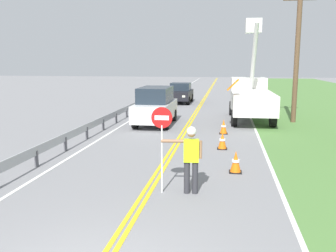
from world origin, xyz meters
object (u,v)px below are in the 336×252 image
at_px(utility_bucket_truck, 250,96).
at_px(utility_pole_near, 297,54).
at_px(stop_sign_paddle, 162,131).
at_px(traffic_cone_tail, 224,127).
at_px(traffic_cone_mid, 222,141).
at_px(flagger_worker, 191,155).
at_px(traffic_cone_lead, 236,162).
at_px(oncoming_suv_nearest, 155,106).
at_px(oncoming_sedan_second, 180,93).

height_order(utility_bucket_truck, utility_pole_near, utility_pole_near).
bearing_deg(stop_sign_paddle, traffic_cone_tail, 79.68).
height_order(utility_pole_near, traffic_cone_mid, utility_pole_near).
xyz_separation_m(flagger_worker, traffic_cone_lead, (1.24, 2.10, -0.71)).
bearing_deg(flagger_worker, utility_bucket_truck, 80.09).
height_order(oncoming_suv_nearest, traffic_cone_mid, oncoming_suv_nearest).
distance_m(stop_sign_paddle, utility_pole_near, 14.11).
relative_size(stop_sign_paddle, oncoming_sedan_second, 0.56).
height_order(utility_bucket_truck, oncoming_suv_nearest, utility_bucket_truck).
relative_size(flagger_worker, oncoming_suv_nearest, 0.40).
relative_size(oncoming_sedan_second, traffic_cone_lead, 5.89).
height_order(stop_sign_paddle, traffic_cone_tail, stop_sign_paddle).
bearing_deg(traffic_cone_lead, oncoming_sedan_second, 102.15).
bearing_deg(utility_bucket_truck, traffic_cone_lead, -95.54).
xyz_separation_m(oncoming_suv_nearest, traffic_cone_tail, (3.80, -2.13, -0.72)).
relative_size(utility_pole_near, traffic_cone_tail, 10.73).
xyz_separation_m(flagger_worker, utility_pole_near, (4.78, 12.71, 2.89)).
relative_size(oncoming_sedan_second, traffic_cone_tail, 5.89).
relative_size(utility_pole_near, traffic_cone_lead, 10.73).
bearing_deg(utility_bucket_truck, traffic_cone_tail, -107.66).
height_order(flagger_worker, traffic_cone_lead, flagger_worker).
height_order(flagger_worker, utility_pole_near, utility_pole_near).
bearing_deg(traffic_cone_lead, traffic_cone_mid, 98.27).
bearing_deg(flagger_worker, traffic_cone_mid, 81.61).
relative_size(traffic_cone_mid, traffic_cone_tail, 1.00).
bearing_deg(utility_pole_near, traffic_cone_lead, -108.48).
relative_size(flagger_worker, traffic_cone_tail, 2.61).
bearing_deg(oncoming_suv_nearest, traffic_cone_lead, -63.54).
height_order(oncoming_sedan_second, utility_pole_near, utility_pole_near).
bearing_deg(utility_bucket_truck, stop_sign_paddle, -103.01).
height_order(stop_sign_paddle, utility_pole_near, utility_pole_near).
distance_m(utility_bucket_truck, traffic_cone_tail, 5.16).
bearing_deg(oncoming_sedan_second, traffic_cone_lead, -77.85).
xyz_separation_m(oncoming_suv_nearest, traffic_cone_lead, (4.25, -8.53, -0.72)).
relative_size(traffic_cone_lead, traffic_cone_tail, 1.00).
relative_size(flagger_worker, stop_sign_paddle, 0.78).
bearing_deg(stop_sign_paddle, oncoming_suv_nearest, 101.83).
bearing_deg(oncoming_sedan_second, oncoming_suv_nearest, -90.02).
xyz_separation_m(oncoming_sedan_second, traffic_cone_tail, (3.80, -13.31, -0.50)).
xyz_separation_m(traffic_cone_lead, traffic_cone_tail, (-0.44, 6.40, 0.00)).
bearing_deg(utility_pole_near, oncoming_suv_nearest, -165.10).
height_order(flagger_worker, oncoming_sedan_second, flagger_worker).
height_order(utility_bucket_truck, traffic_cone_mid, utility_bucket_truck).
distance_m(flagger_worker, traffic_cone_tail, 8.57).
xyz_separation_m(oncoming_suv_nearest, oncoming_sedan_second, (0.00, 11.18, -0.23)).
bearing_deg(traffic_cone_tail, utility_pole_near, 46.50).
bearing_deg(utility_bucket_truck, utility_pole_near, -13.87).
relative_size(stop_sign_paddle, traffic_cone_mid, 3.33).
distance_m(flagger_worker, utility_bucket_truck, 13.52).
bearing_deg(stop_sign_paddle, flagger_worker, 5.03).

